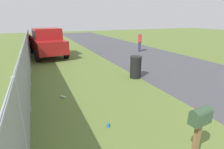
% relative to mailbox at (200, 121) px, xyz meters
% --- Properties ---
extents(road_asphalt, '(60.00, 6.15, 0.01)m').
position_rel_mailbox_xyz_m(road_asphalt, '(3.00, -4.94, -0.99)').
color(road_asphalt, '#47474C').
rests_on(road_asphalt, ground).
extents(mailbox, '(0.24, 0.45, 1.26)m').
position_rel_mailbox_xyz_m(mailbox, '(0.00, 0.00, 0.00)').
color(mailbox, brown).
rests_on(mailbox, ground).
extents(pickup_truck, '(5.65, 2.64, 2.09)m').
position_rel_mailbox_xyz_m(pickup_truck, '(12.26, 1.78, 0.11)').
color(pickup_truck, maroon).
rests_on(pickup_truck, ground).
extents(trash_bin, '(0.56, 0.56, 1.07)m').
position_rel_mailbox_xyz_m(trash_bin, '(5.06, -1.70, -0.45)').
color(trash_bin, black).
rests_on(trash_bin, ground).
extents(pedestrian, '(0.49, 0.30, 1.60)m').
position_rel_mailbox_xyz_m(pedestrian, '(10.91, -5.61, -0.07)').
color(pedestrian, '#2D3351').
rests_on(pedestrian, ground).
extents(fence_section, '(16.62, 0.07, 1.88)m').
position_rel_mailbox_xyz_m(fence_section, '(7.15, 3.02, 0.02)').
color(fence_section, '#9EA3A8').
rests_on(fence_section, ground).
extents(litter_can_by_mailbox, '(0.14, 0.11, 0.07)m').
position_rel_mailbox_xyz_m(litter_can_by_mailbox, '(1.85, 1.07, -0.96)').
color(litter_can_by_mailbox, blue).
rests_on(litter_can_by_mailbox, ground).
extents(litter_bottle_midfield_b, '(0.22, 0.19, 0.07)m').
position_rel_mailbox_xyz_m(litter_bottle_midfield_b, '(4.16, 1.90, -0.96)').
color(litter_bottle_midfield_b, '#B2D8BF').
rests_on(litter_bottle_midfield_b, ground).
extents(litter_cup_midfield_a, '(0.13, 0.13, 0.08)m').
position_rel_mailbox_xyz_m(litter_cup_midfield_a, '(1.17, -1.29, -0.95)').
color(litter_cup_midfield_a, white).
rests_on(litter_cup_midfield_a, ground).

